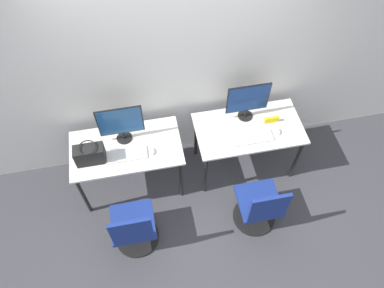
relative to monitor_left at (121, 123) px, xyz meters
The scene contains 14 objects.
ground_plane 1.30m from the monitor_left, 33.36° to the right, with size 20.00×20.00×0.00m, color #3D3D42.
wall_back 0.84m from the monitor_left, 25.47° to the left, with size 12.00×0.05×2.80m.
desk_left 0.37m from the monitor_left, 90.00° to the right, with size 1.17×0.64×0.75m.
monitor_left is the anchor object (origin of this frame).
keyboard_left 0.34m from the monitor_left, 90.00° to the right, with size 0.43×0.16×0.02m.
mouse_left 0.43m from the monitor_left, 41.08° to the right, with size 0.06×0.09×0.03m.
office_chair_left 1.10m from the monitor_left, 92.61° to the right, with size 0.48×0.48×0.88m.
desk_right 1.40m from the monitor_left, ahead, with size 1.17×0.64×0.75m.
monitor_right 1.35m from the monitor_left, ahead, with size 0.46×0.17×0.48m.
keyboard_right 1.40m from the monitor_left, 11.14° to the right, with size 0.43×0.16×0.02m.
mouse_right 1.68m from the monitor_left, ahead, with size 0.06×0.09×0.03m.
office_chair_right 1.71m from the monitor_left, 34.54° to the right, with size 0.48×0.48×0.88m.
handbag 0.44m from the monitor_left, 147.95° to the right, with size 0.30×0.18×0.25m.
placard_right 1.63m from the monitor_left, ahead, with size 0.16×0.03×0.08m.
Camera 1 is at (-0.41, -1.99, 4.01)m, focal length 35.00 mm.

